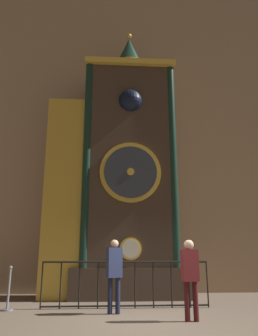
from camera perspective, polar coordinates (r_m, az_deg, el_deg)
name	(u,v)px	position (r m, az deg, el deg)	size (l,w,h in m)	color
ground_plane	(153,324)	(7.15, 4.16, -25.40)	(28.00, 28.00, 0.00)	brown
cathedral_back_wall	(130,122)	(13.16, 0.17, 8.06)	(24.00, 0.32, 12.85)	#997A5B
clock_tower	(117,175)	(11.09, -2.17, -1.17)	(4.55, 1.84, 9.48)	#423328
railing_fence	(126,282)	(8.86, -0.56, -19.24)	(4.28, 0.05, 1.15)	black
visitor_near	(114,269)	(8.05, -2.60, -17.10)	(0.39, 0.31, 1.66)	#1B213A
visitor_far	(190,271)	(7.32, 10.56, -17.25)	(0.35, 0.24, 1.62)	#461518
stanchion_post	(8,296)	(9.07, -20.30, -20.13)	(0.28, 0.28, 1.04)	gray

